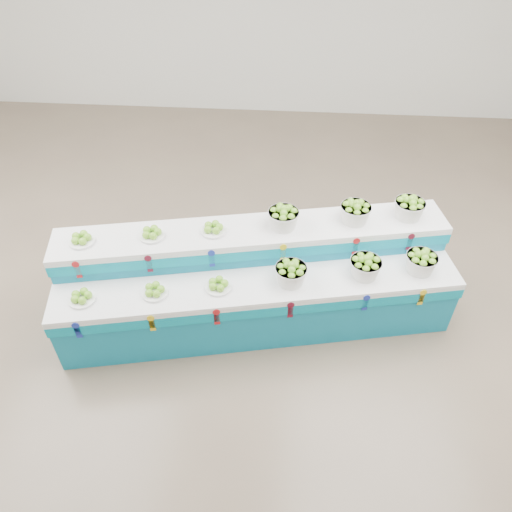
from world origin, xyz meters
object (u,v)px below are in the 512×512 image
Objects in this scene: plate_upper_mid at (151,233)px; display_stand at (256,281)px; basket_upper_right at (409,208)px; basket_lower_left at (291,273)px.

display_stand is at bearing -2.34° from plate_upper_mid.
basket_upper_right is at bearing 11.59° from plate_upper_mid.
plate_upper_mid is at bearing 166.07° from display_stand.
display_stand is 12.95× the size of basket_upper_right.
basket_lower_left is 1.21× the size of plate_upper_mid.
display_stand is 0.52m from basket_lower_left.
basket_upper_right is (1.19, 0.76, 0.30)m from basket_lower_left.
basket_upper_right reaches higher than plate_upper_mid.
display_stand is 12.95× the size of basket_lower_left.
basket_lower_left is at bearing -9.21° from plate_upper_mid.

